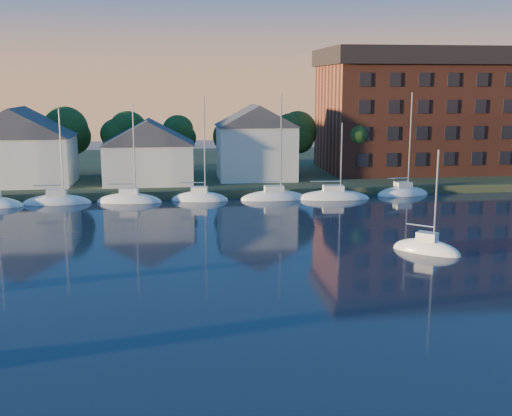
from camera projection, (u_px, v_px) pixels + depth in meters
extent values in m
plane|color=black|center=(248.00, 406.00, 27.40)|extent=(260.00, 260.00, 0.00)
cube|color=#323B22|center=(192.00, 171.00, 100.40)|extent=(160.00, 50.00, 2.00)
cube|color=brown|center=(198.00, 196.00, 78.01)|extent=(120.00, 3.00, 1.00)
cube|color=white|center=(20.00, 161.00, 80.31)|extent=(13.00, 9.00, 6.00)
cube|color=white|center=(149.00, 164.00, 81.45)|extent=(11.00, 8.00, 5.00)
cube|color=white|center=(256.00, 153.00, 84.97)|extent=(10.00, 8.00, 7.00)
cube|color=brown|center=(428.00, 118.00, 93.32)|extent=(30.00, 16.00, 15.00)
cube|color=black|center=(431.00, 57.00, 91.65)|extent=(31.00, 17.00, 2.40)
cylinder|color=#3B2A1A|center=(60.00, 165.00, 85.92)|extent=(0.50, 0.50, 3.50)
sphere|color=#1C3A15|center=(58.00, 132.00, 85.07)|extent=(5.40, 5.40, 5.40)
cylinder|color=#3B2A1A|center=(121.00, 164.00, 86.93)|extent=(0.50, 0.50, 3.50)
sphere|color=#1C3A15|center=(119.00, 131.00, 86.08)|extent=(5.40, 5.40, 5.40)
cylinder|color=#3B2A1A|center=(180.00, 163.00, 87.94)|extent=(0.50, 0.50, 3.50)
sphere|color=#1C3A15|center=(179.00, 131.00, 87.09)|extent=(5.40, 5.40, 5.40)
cylinder|color=#3B2A1A|center=(238.00, 162.00, 88.95)|extent=(0.50, 0.50, 3.50)
sphere|color=#1C3A15|center=(238.00, 130.00, 88.09)|extent=(5.40, 5.40, 5.40)
cylinder|color=#3B2A1A|center=(295.00, 161.00, 89.96)|extent=(0.50, 0.50, 3.50)
sphere|color=#1C3A15|center=(295.00, 130.00, 89.10)|extent=(5.40, 5.40, 5.40)
cylinder|color=#3B2A1A|center=(350.00, 160.00, 90.96)|extent=(0.50, 0.50, 3.50)
sphere|color=#1C3A15|center=(351.00, 129.00, 90.11)|extent=(5.40, 5.40, 5.40)
cylinder|color=#3B2A1A|center=(404.00, 160.00, 91.97)|extent=(0.50, 0.50, 3.50)
sphere|color=#1C3A15|center=(406.00, 128.00, 91.12)|extent=(5.40, 5.40, 5.40)
cylinder|color=#3B2A1A|center=(457.00, 159.00, 92.98)|extent=(0.50, 0.50, 3.50)
sphere|color=#1C3A15|center=(459.00, 128.00, 92.12)|extent=(5.40, 5.40, 5.40)
cylinder|color=#3B2A1A|center=(509.00, 158.00, 93.99)|extent=(0.50, 0.50, 3.50)
sphere|color=#1C3A15|center=(511.00, 127.00, 93.13)|extent=(5.40, 5.40, 5.40)
ellipsoid|color=white|center=(59.00, 204.00, 73.08)|extent=(7.50, 2.40, 2.20)
cube|color=white|center=(58.00, 193.00, 72.83)|extent=(2.10, 1.32, 0.70)
cylinder|color=#A5A8AD|center=(63.00, 152.00, 72.03)|extent=(0.16, 0.16, 10.00)
cylinder|color=#A5A8AD|center=(50.00, 186.00, 72.56)|extent=(3.15, 0.12, 0.12)
ellipsoid|color=white|center=(130.00, 202.00, 74.09)|extent=(7.50, 2.40, 2.20)
cube|color=white|center=(130.00, 191.00, 73.84)|extent=(2.10, 1.32, 0.70)
cylinder|color=#A5A8AD|center=(135.00, 151.00, 73.04)|extent=(0.16, 0.16, 10.00)
cylinder|color=#A5A8AD|center=(122.00, 184.00, 73.57)|extent=(3.15, 0.12, 0.12)
ellipsoid|color=white|center=(199.00, 201.00, 75.09)|extent=(7.50, 2.40, 2.20)
cube|color=white|center=(199.00, 190.00, 74.84)|extent=(2.10, 1.32, 0.70)
cylinder|color=#A5A8AD|center=(205.00, 150.00, 74.05)|extent=(0.16, 0.16, 10.00)
cylinder|color=#A5A8AD|center=(192.00, 183.00, 74.58)|extent=(3.15, 0.12, 0.12)
ellipsoid|color=white|center=(267.00, 199.00, 76.10)|extent=(7.50, 2.40, 2.20)
cube|color=white|center=(267.00, 188.00, 75.85)|extent=(2.10, 1.32, 0.70)
cylinder|color=#A5A8AD|center=(273.00, 149.00, 75.05)|extent=(0.16, 0.16, 10.00)
cylinder|color=#A5A8AD|center=(260.00, 181.00, 75.59)|extent=(3.15, 0.12, 0.12)
ellipsoid|color=white|center=(333.00, 198.00, 77.11)|extent=(7.50, 2.40, 2.20)
cube|color=white|center=(333.00, 187.00, 76.86)|extent=(2.10, 1.32, 0.70)
cylinder|color=#A5A8AD|center=(340.00, 148.00, 76.06)|extent=(0.16, 0.16, 10.00)
cylinder|color=#A5A8AD|center=(326.00, 180.00, 76.59)|extent=(3.15, 0.12, 0.12)
ellipsoid|color=white|center=(397.00, 196.00, 78.12)|extent=(7.50, 2.40, 2.20)
cube|color=white|center=(397.00, 186.00, 77.87)|extent=(2.10, 1.32, 0.70)
cylinder|color=#A5A8AD|center=(405.00, 147.00, 77.07)|extent=(0.16, 0.16, 10.00)
cylinder|color=#A5A8AD|center=(391.00, 179.00, 77.60)|extent=(3.15, 0.12, 0.12)
ellipsoid|color=white|center=(426.00, 252.00, 52.33)|extent=(5.53, 5.24, 2.20)
cube|color=white|center=(427.00, 237.00, 52.08)|extent=(1.90, 1.85, 0.70)
cylinder|color=#A5A8AD|center=(436.00, 196.00, 51.12)|extent=(0.16, 0.16, 7.45)
cylinder|color=#A5A8AD|center=(420.00, 225.00, 52.27)|extent=(1.86, 1.68, 0.12)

